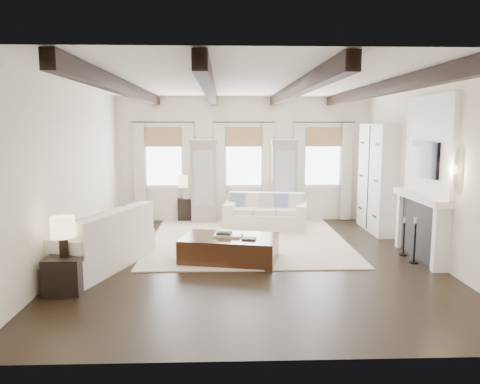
{
  "coord_description": "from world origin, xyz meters",
  "views": [
    {
      "loc": [
        -0.52,
        -8.35,
        2.44
      ],
      "look_at": [
        -0.2,
        0.83,
        1.15
      ],
      "focal_mm": 35.0,
      "sensor_mm": 36.0,
      "label": 1
    }
  ],
  "objects_px": {
    "sofa_back": "(266,214)",
    "side_table_front": "(65,274)",
    "sofa_left": "(101,244)",
    "ottoman": "(230,249)",
    "side_table_back": "(186,209)"
  },
  "relations": [
    {
      "from": "sofa_left",
      "to": "side_table_front",
      "type": "xyz_separation_m",
      "value": [
        -0.2,
        -1.25,
        -0.14
      ]
    },
    {
      "from": "sofa_back",
      "to": "side_table_back",
      "type": "xyz_separation_m",
      "value": [
        -2.0,
        1.03,
        -0.04
      ]
    },
    {
      "from": "sofa_left",
      "to": "side_table_front",
      "type": "relative_size",
      "value": 4.81
    },
    {
      "from": "sofa_back",
      "to": "side_table_back",
      "type": "distance_m",
      "value": 2.25
    },
    {
      "from": "sofa_left",
      "to": "ottoman",
      "type": "distance_m",
      "value": 2.29
    },
    {
      "from": "sofa_back",
      "to": "sofa_left",
      "type": "height_order",
      "value": "sofa_left"
    },
    {
      "from": "sofa_back",
      "to": "ottoman",
      "type": "relative_size",
      "value": 1.22
    },
    {
      "from": "ottoman",
      "to": "side_table_front",
      "type": "distance_m",
      "value": 2.9
    },
    {
      "from": "sofa_left",
      "to": "sofa_back",
      "type": "bearing_deg",
      "value": 43.65
    },
    {
      "from": "side_table_front",
      "to": "side_table_back",
      "type": "relative_size",
      "value": 0.9
    },
    {
      "from": "sofa_left",
      "to": "ottoman",
      "type": "height_order",
      "value": "sofa_left"
    },
    {
      "from": "sofa_left",
      "to": "ottoman",
      "type": "relative_size",
      "value": 1.51
    },
    {
      "from": "sofa_back",
      "to": "side_table_front",
      "type": "xyz_separation_m",
      "value": [
        -3.37,
        -4.27,
        -0.07
      ]
    },
    {
      "from": "side_table_front",
      "to": "sofa_left",
      "type": "bearing_deg",
      "value": 80.69
    },
    {
      "from": "sofa_back",
      "to": "sofa_left",
      "type": "xyz_separation_m",
      "value": [
        -3.17,
        -3.02,
        0.06
      ]
    }
  ]
}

